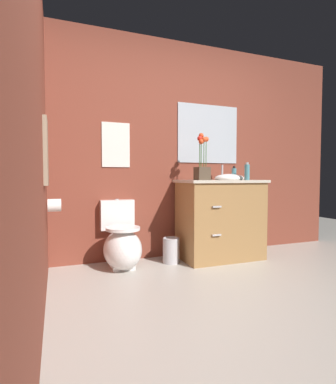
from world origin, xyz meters
name	(u,v)px	position (x,y,z in m)	size (l,w,h in m)	color
ground_plane	(269,321)	(0.00, 0.00, 0.00)	(9.02, 9.02, 0.00)	#B2ADA3
wall_back	(186,150)	(0.20, 1.74, 1.25)	(4.21, 0.05, 2.50)	brown
wall_left	(36,125)	(-1.38, 0.52, 1.25)	(0.05, 4.81, 2.50)	brown
toilet	(122,244)	(-0.65, 1.45, 0.24)	(0.38, 0.59, 0.69)	white
vanity_cabinet	(220,218)	(0.48, 1.42, 0.46)	(0.94, 0.56, 1.07)	#9E7242
flower_vase	(202,165)	(0.21, 1.36, 1.06)	(0.14, 0.14, 0.51)	#4C3D2D
soap_bottle	(234,174)	(0.65, 1.41, 0.97)	(0.05, 0.05, 0.16)	teal
lotion_bottle	(247,172)	(0.71, 1.25, 0.98)	(0.06, 0.06, 0.19)	teal
trash_bin	(171,250)	(-0.11, 1.44, 0.14)	(0.18, 0.18, 0.27)	#B7B7BC
wall_poster	(116,145)	(-0.65, 1.71, 1.28)	(0.30, 0.01, 0.48)	silver
wall_mirror	(208,134)	(0.47, 1.71, 1.45)	(0.80, 0.01, 0.70)	#B2BCC6
hanging_towel	(46,152)	(-1.34, 0.99, 1.12)	(0.03, 0.28, 0.52)	gray
toilet_paper_roll	(54,205)	(-1.28, 1.25, 0.68)	(0.11, 0.11, 0.11)	white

